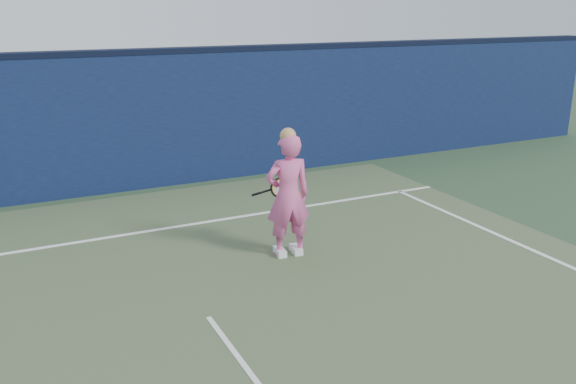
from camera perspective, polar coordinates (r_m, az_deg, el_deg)
ground at (r=6.23m, az=-4.34°, el=-15.67°), size 80.00×80.00×0.00m
backstop_wall at (r=11.73m, az=-16.50°, el=6.02°), size 24.00×0.40×2.50m
wall_cap at (r=11.57m, az=-17.05°, el=12.35°), size 24.00×0.42×0.10m
player at (r=8.33m, az=0.00°, el=-0.30°), size 0.68×0.49×1.81m
racket at (r=8.70m, az=-0.93°, el=0.36°), size 0.53×0.23×0.30m
court_lines at (r=5.96m, az=-3.11°, el=-17.14°), size 11.00×12.04×0.01m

